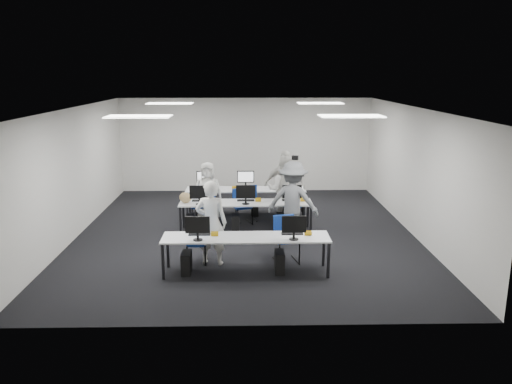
{
  "coord_description": "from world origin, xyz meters",
  "views": [
    {
      "loc": [
        0.0,
        -11.46,
        3.8
      ],
      "look_at": [
        0.25,
        0.12,
        1.0
      ],
      "focal_mm": 35.0,
      "sensor_mm": 36.0,
      "label": 1
    }
  ],
  "objects_px": {
    "chair_2": "(200,212)",
    "student_0": "(211,223)",
    "chair_7": "(291,211)",
    "chair_1": "(286,248)",
    "student_1": "(284,190)",
    "chair_5": "(206,211)",
    "chair_3": "(242,213)",
    "desk_mid": "(246,204)",
    "chair_6": "(246,209)",
    "student_3": "(285,186)",
    "photographer": "(293,201)",
    "desk_front": "(246,239)",
    "chair_0": "(198,250)",
    "chair_4": "(291,212)",
    "student_2": "(208,192)"
  },
  "relations": [
    {
      "from": "chair_1",
      "to": "photographer",
      "type": "xyz_separation_m",
      "value": [
        0.26,
        1.43,
        0.62
      ]
    },
    {
      "from": "chair_5",
      "to": "chair_0",
      "type": "bearing_deg",
      "value": -103.8
    },
    {
      "from": "chair_7",
      "to": "student_3",
      "type": "xyz_separation_m",
      "value": [
        -0.17,
        0.05,
        0.67
      ]
    },
    {
      "from": "student_1",
      "to": "student_2",
      "type": "relative_size",
      "value": 1.13
    },
    {
      "from": "chair_2",
      "to": "student_0",
      "type": "distance_m",
      "value": 2.88
    },
    {
      "from": "desk_front",
      "to": "chair_3",
      "type": "xyz_separation_m",
      "value": [
        -0.09,
        3.25,
        -0.4
      ]
    },
    {
      "from": "chair_3",
      "to": "student_1",
      "type": "height_order",
      "value": "student_1"
    },
    {
      "from": "chair_5",
      "to": "student_0",
      "type": "relative_size",
      "value": 0.54
    },
    {
      "from": "chair_0",
      "to": "chair_2",
      "type": "bearing_deg",
      "value": 96.07
    },
    {
      "from": "desk_mid",
      "to": "desk_front",
      "type": "bearing_deg",
      "value": -90.0
    },
    {
      "from": "chair_1",
      "to": "student_1",
      "type": "distance_m",
      "value": 2.74
    },
    {
      "from": "student_1",
      "to": "chair_0",
      "type": "bearing_deg",
      "value": 65.99
    },
    {
      "from": "chair_5",
      "to": "chair_7",
      "type": "relative_size",
      "value": 1.15
    },
    {
      "from": "chair_5",
      "to": "chair_2",
      "type": "bearing_deg",
      "value": -163.23
    },
    {
      "from": "chair_2",
      "to": "student_1",
      "type": "bearing_deg",
      "value": -11.43
    },
    {
      "from": "chair_3",
      "to": "student_3",
      "type": "xyz_separation_m",
      "value": [
        1.1,
        0.24,
        0.65
      ]
    },
    {
      "from": "chair_2",
      "to": "student_0",
      "type": "height_order",
      "value": "student_0"
    },
    {
      "from": "chair_7",
      "to": "student_0",
      "type": "relative_size",
      "value": 0.47
    },
    {
      "from": "chair_7",
      "to": "student_3",
      "type": "distance_m",
      "value": 0.69
    },
    {
      "from": "desk_mid",
      "to": "chair_6",
      "type": "distance_m",
      "value": 0.99
    },
    {
      "from": "chair_0",
      "to": "chair_6",
      "type": "relative_size",
      "value": 0.83
    },
    {
      "from": "student_0",
      "to": "chair_3",
      "type": "bearing_deg",
      "value": -95.01
    },
    {
      "from": "chair_7",
      "to": "student_1",
      "type": "xyz_separation_m",
      "value": [
        -0.21,
        -0.2,
        0.62
      ]
    },
    {
      "from": "student_2",
      "to": "chair_2",
      "type": "bearing_deg",
      "value": -126.42
    },
    {
      "from": "chair_4",
      "to": "student_2",
      "type": "xyz_separation_m",
      "value": [
        -2.15,
        0.23,
        0.48
      ]
    },
    {
      "from": "chair_0",
      "to": "photographer",
      "type": "xyz_separation_m",
      "value": [
        2.07,
        1.43,
        0.66
      ]
    },
    {
      "from": "desk_front",
      "to": "chair_4",
      "type": "height_order",
      "value": "chair_4"
    },
    {
      "from": "desk_mid",
      "to": "student_3",
      "type": "relative_size",
      "value": 1.73
    },
    {
      "from": "chair_3",
      "to": "chair_7",
      "type": "relative_size",
      "value": 1.07
    },
    {
      "from": "student_0",
      "to": "student_2",
      "type": "height_order",
      "value": "student_0"
    },
    {
      "from": "photographer",
      "to": "student_0",
      "type": "bearing_deg",
      "value": 57.36
    },
    {
      "from": "chair_2",
      "to": "student_0",
      "type": "bearing_deg",
      "value": -90.81
    },
    {
      "from": "chair_6",
      "to": "student_0",
      "type": "bearing_deg",
      "value": -117.03
    },
    {
      "from": "chair_1",
      "to": "chair_6",
      "type": "relative_size",
      "value": 0.96
    },
    {
      "from": "chair_3",
      "to": "student_1",
      "type": "distance_m",
      "value": 1.22
    },
    {
      "from": "chair_1",
      "to": "student_3",
      "type": "relative_size",
      "value": 0.51
    },
    {
      "from": "student_2",
      "to": "photographer",
      "type": "bearing_deg",
      "value": -30.61
    },
    {
      "from": "chair_2",
      "to": "chair_5",
      "type": "xyz_separation_m",
      "value": [
        0.15,
        0.09,
        0.0
      ]
    },
    {
      "from": "chair_3",
      "to": "chair_6",
      "type": "height_order",
      "value": "chair_6"
    },
    {
      "from": "chair_1",
      "to": "chair_4",
      "type": "height_order",
      "value": "chair_1"
    },
    {
      "from": "student_0",
      "to": "photographer",
      "type": "relative_size",
      "value": 0.95
    },
    {
      "from": "chair_3",
      "to": "student_0",
      "type": "relative_size",
      "value": 0.51
    },
    {
      "from": "desk_mid",
      "to": "student_0",
      "type": "height_order",
      "value": "student_0"
    },
    {
      "from": "chair_6",
      "to": "student_1",
      "type": "height_order",
      "value": "student_1"
    },
    {
      "from": "desk_front",
      "to": "student_3",
      "type": "xyz_separation_m",
      "value": [
        1.01,
        3.49,
        0.25
      ]
    },
    {
      "from": "chair_5",
      "to": "student_0",
      "type": "bearing_deg",
      "value": -97.89
    },
    {
      "from": "desk_front",
      "to": "chair_0",
      "type": "distance_m",
      "value": 1.22
    },
    {
      "from": "student_0",
      "to": "chair_7",
      "type": "bearing_deg",
      "value": -115.12
    },
    {
      "from": "chair_5",
      "to": "student_1",
      "type": "relative_size",
      "value": 0.53
    },
    {
      "from": "chair_2",
      "to": "chair_6",
      "type": "relative_size",
      "value": 0.95
    }
  ]
}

